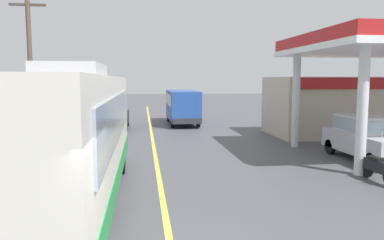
% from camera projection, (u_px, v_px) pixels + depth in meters
% --- Properties ---
extents(ground, '(120.00, 120.00, 0.00)m').
position_uv_depth(ground, '(151.00, 128.00, 24.89)').
color(ground, '#4C4C51').
extents(lane_divider_stripe, '(0.16, 50.00, 0.01)m').
position_uv_depth(lane_divider_stripe, '(153.00, 140.00, 19.97)').
color(lane_divider_stripe, '#D8CC4C').
rests_on(lane_divider_stripe, ground).
extents(coach_bus_main, '(2.60, 11.04, 3.69)m').
position_uv_depth(coach_bus_main, '(67.00, 141.00, 9.25)').
color(coach_bus_main, silver).
rests_on(coach_bus_main, ground).
extents(gas_station_roadside, '(9.10, 11.95, 5.10)m').
position_uv_depth(gas_station_roadside, '(351.00, 91.00, 19.55)').
color(gas_station_roadside, '#B21E1E').
rests_on(gas_station_roadside, ground).
extents(car_at_pump, '(1.70, 4.20, 1.82)m').
position_uv_depth(car_at_pump, '(366.00, 135.00, 14.76)').
color(car_at_pump, '#B2B2B7').
rests_on(car_at_pump, ground).
extents(minibus_opposing_lane, '(2.04, 6.13, 2.44)m').
position_uv_depth(minibus_opposing_lane, '(182.00, 104.00, 26.95)').
color(minibus_opposing_lane, '#264C9E').
rests_on(minibus_opposing_lane, ground).
extents(motorcycle_parked_forecourt, '(0.55, 1.80, 0.92)m').
position_uv_depth(motorcycle_parked_forecourt, '(378.00, 168.00, 11.67)').
color(motorcycle_parked_forecourt, black).
rests_on(motorcycle_parked_forecourt, ground).
extents(car_trailing_behind_bus, '(1.70, 4.20, 1.82)m').
position_uv_depth(car_trailing_behind_bus, '(115.00, 114.00, 24.33)').
color(car_trailing_behind_bus, black).
rests_on(car_trailing_behind_bus, ground).
extents(utility_pole_roadside, '(1.80, 0.24, 7.67)m').
position_uv_depth(utility_pole_roadside, '(30.00, 65.00, 19.08)').
color(utility_pole_roadside, brown).
rests_on(utility_pole_roadside, ground).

